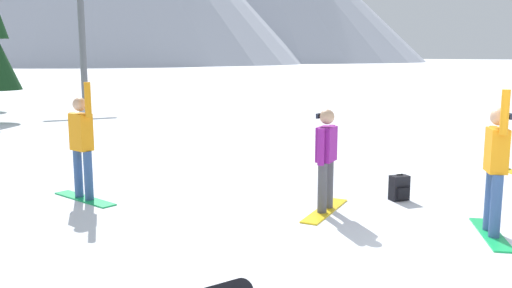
{
  "coord_description": "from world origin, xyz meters",
  "views": [
    {
      "loc": [
        -5.35,
        -3.94,
        2.51
      ],
      "look_at": [
        -0.92,
        4.25,
        1.0
      ],
      "focal_mm": 37.99,
      "sensor_mm": 36.0,
      "label": 1
    }
  ],
  "objects_px": {
    "backpack_black": "(400,188)",
    "ski_lift_tower": "(81,10)",
    "snowboarder_background": "(82,144)",
    "snowboarder_foreground": "(496,166)",
    "snowboarder_midground": "(326,158)"
  },
  "relations": [
    {
      "from": "snowboarder_background",
      "to": "backpack_black",
      "type": "height_order",
      "value": "snowboarder_background"
    },
    {
      "from": "ski_lift_tower",
      "to": "snowboarder_foreground",
      "type": "bearing_deg",
      "value": -88.92
    },
    {
      "from": "snowboarder_foreground",
      "to": "snowboarder_midground",
      "type": "distance_m",
      "value": 2.51
    },
    {
      "from": "backpack_black",
      "to": "ski_lift_tower",
      "type": "relative_size",
      "value": 0.05
    },
    {
      "from": "snowboarder_foreground",
      "to": "backpack_black",
      "type": "bearing_deg",
      "value": 84.84
    },
    {
      "from": "backpack_black",
      "to": "ski_lift_tower",
      "type": "height_order",
      "value": "ski_lift_tower"
    },
    {
      "from": "snowboarder_background",
      "to": "ski_lift_tower",
      "type": "bearing_deg",
      "value": 78.87
    },
    {
      "from": "snowboarder_foreground",
      "to": "snowboarder_background",
      "type": "xyz_separation_m",
      "value": [
        -4.7,
        4.74,
        -0.0
      ]
    },
    {
      "from": "ski_lift_tower",
      "to": "backpack_black",
      "type": "bearing_deg",
      "value": -88.39
    },
    {
      "from": "snowboarder_midground",
      "to": "ski_lift_tower",
      "type": "xyz_separation_m",
      "value": [
        0.88,
        24.03,
        4.13
      ]
    },
    {
      "from": "snowboarder_foreground",
      "to": "ski_lift_tower",
      "type": "height_order",
      "value": "ski_lift_tower"
    },
    {
      "from": "ski_lift_tower",
      "to": "snowboarder_midground",
      "type": "bearing_deg",
      "value": -92.11
    },
    {
      "from": "snowboarder_background",
      "to": "backpack_black",
      "type": "bearing_deg",
      "value": -28.89
    },
    {
      "from": "snowboarder_midground",
      "to": "backpack_black",
      "type": "height_order",
      "value": "snowboarder_midground"
    },
    {
      "from": "backpack_black",
      "to": "snowboarder_background",
      "type": "bearing_deg",
      "value": 151.11
    }
  ]
}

